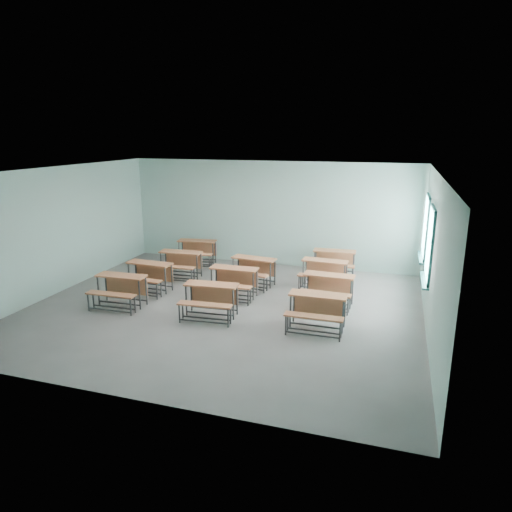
# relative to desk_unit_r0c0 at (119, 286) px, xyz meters

# --- Properties ---
(room) EXTENTS (9.04, 8.04, 3.24)m
(room) POSITION_rel_desk_unit_r0c0_xyz_m (2.47, 0.66, 1.10)
(room) COLOR slate
(room) RESTS_ON ground
(desk_unit_r0c0) EXTENTS (1.22, 0.84, 0.75)m
(desk_unit_r0c0) POSITION_rel_desk_unit_r0c0_xyz_m (0.00, 0.00, 0.00)
(desk_unit_r0c0) COLOR #A65F3C
(desk_unit_r0c0) RESTS_ON ground
(desk_unit_r0c1) EXTENTS (1.26, 0.89, 0.75)m
(desk_unit_r0c1) POSITION_rel_desk_unit_r0c0_xyz_m (2.30, 0.04, 0.00)
(desk_unit_r0c1) COLOR #A65F3C
(desk_unit_r0c1) RESTS_ON ground
(desk_unit_r0c2) EXTENTS (1.20, 0.81, 0.75)m
(desk_unit_r0c2) POSITION_rel_desk_unit_r0c0_xyz_m (4.69, 0.09, 0.00)
(desk_unit_r0c2) COLOR #A65F3C
(desk_unit_r0c2) RESTS_ON ground
(desk_unit_r1c0) EXTENTS (1.24, 0.86, 0.75)m
(desk_unit_r1c0) POSITION_rel_desk_unit_r0c0_xyz_m (0.08, 1.16, 0.00)
(desk_unit_r1c0) COLOR #A65F3C
(desk_unit_r1c0) RESTS_ON ground
(desk_unit_r1c1) EXTENTS (1.21, 0.82, 0.75)m
(desk_unit_r1c1) POSITION_rel_desk_unit_r0c0_xyz_m (2.34, 1.38, 0.00)
(desk_unit_r1c1) COLOR #A65F3C
(desk_unit_r1c1) RESTS_ON ground
(desk_unit_r1c2) EXTENTS (1.23, 0.84, 0.75)m
(desk_unit_r1c2) POSITION_rel_desk_unit_r0c0_xyz_m (4.70, 1.52, 0.00)
(desk_unit_r1c2) COLOR #A65F3C
(desk_unit_r1c2) RESTS_ON ground
(desk_unit_r2c0) EXTENTS (1.24, 0.86, 0.75)m
(desk_unit_r2c0) POSITION_rel_desk_unit_r0c0_xyz_m (0.34, 2.44, 0.00)
(desk_unit_r2c0) COLOR #A65F3C
(desk_unit_r2c0) RESTS_ON ground
(desk_unit_r2c1) EXTENTS (1.29, 0.94, 0.75)m
(desk_unit_r2c1) POSITION_rel_desk_unit_r0c0_xyz_m (2.52, 2.43, 0.00)
(desk_unit_r2c1) COLOR #A65F3C
(desk_unit_r2c1) RESTS_ON ground
(desk_unit_r2c2) EXTENTS (1.24, 0.87, 0.75)m
(desk_unit_r2c2) POSITION_rel_desk_unit_r0c0_xyz_m (4.40, 2.75, 0.00)
(desk_unit_r2c2) COLOR #A65F3C
(desk_unit_r2c2) RESTS_ON ground
(desk_unit_r3c0) EXTENTS (1.29, 0.95, 0.75)m
(desk_unit_r3c0) POSITION_rel_desk_unit_r0c0_xyz_m (0.21, 3.87, 0.00)
(desk_unit_r3c0) COLOR #A65F3C
(desk_unit_r3c0) RESTS_ON ground
(desk_unit_r3c2) EXTENTS (1.25, 0.88, 0.75)m
(desk_unit_r3c2) POSITION_rel_desk_unit_r0c0_xyz_m (4.51, 3.89, 0.00)
(desk_unit_r3c2) COLOR #A65F3C
(desk_unit_r3c2) RESTS_ON ground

